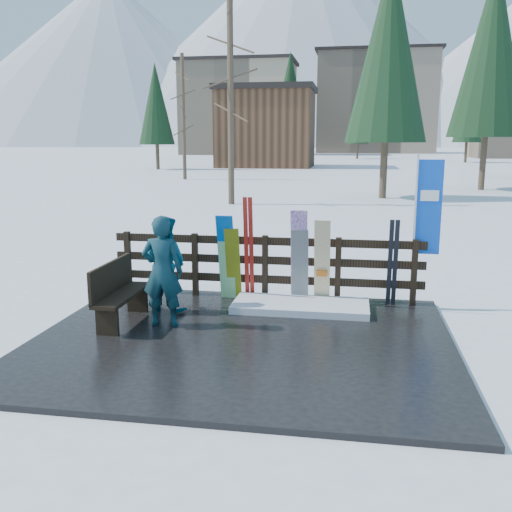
% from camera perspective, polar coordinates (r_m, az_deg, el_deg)
% --- Properties ---
extents(ground, '(700.00, 700.00, 0.00)m').
position_cam_1_polar(ground, '(8.35, -1.42, -8.77)').
color(ground, white).
rests_on(ground, ground).
extents(deck, '(6.00, 5.00, 0.08)m').
position_cam_1_polar(deck, '(8.34, -1.42, -8.51)').
color(deck, black).
rests_on(deck, ground).
extents(fence, '(5.60, 0.10, 1.15)m').
position_cam_1_polar(fence, '(10.23, 0.92, -0.65)').
color(fence, black).
rests_on(fence, deck).
extents(snow_patch, '(2.28, 1.00, 0.12)m').
position_cam_1_polar(snow_patch, '(9.72, 4.49, -4.99)').
color(snow_patch, white).
rests_on(snow_patch, deck).
extents(bench, '(0.41, 1.50, 0.97)m').
position_cam_1_polar(bench, '(9.14, -13.64, -3.39)').
color(bench, black).
rests_on(bench, deck).
extents(snowboard_0, '(0.30, 0.42, 1.55)m').
position_cam_1_polar(snowboard_0, '(10.11, -2.95, -0.15)').
color(snowboard_0, '#075CBB').
rests_on(snowboard_0, deck).
extents(snowboard_1, '(0.28, 0.29, 1.37)m').
position_cam_1_polar(snowboard_1, '(10.13, -2.95, -0.64)').
color(snowboard_1, silver).
rests_on(snowboard_1, deck).
extents(snowboard_2, '(0.25, 0.31, 1.32)m').
position_cam_1_polar(snowboard_2, '(10.11, -2.30, -0.80)').
color(snowboard_2, '#D5DD12').
rests_on(snowboard_2, deck).
extents(snowboard_3, '(0.29, 0.32, 1.66)m').
position_cam_1_polar(snowboard_3, '(9.91, 4.33, -0.08)').
color(snowboard_3, white).
rests_on(snowboard_3, deck).
extents(snowboard_4, '(0.29, 0.23, 1.32)m').
position_cam_1_polar(snowboard_4, '(9.94, 4.41, -1.05)').
color(snowboard_4, black).
rests_on(snowboard_4, deck).
extents(snowboard_5, '(0.27, 0.38, 1.50)m').
position_cam_1_polar(snowboard_5, '(9.89, 6.63, -0.60)').
color(snowboard_5, white).
rests_on(snowboard_5, deck).
extents(ski_pair_a, '(0.16, 0.26, 1.86)m').
position_cam_1_polar(ski_pair_a, '(10.08, -0.73, 0.72)').
color(ski_pair_a, '#AF1D15').
rests_on(ski_pair_a, deck).
extents(ski_pair_b, '(0.17, 0.24, 1.52)m').
position_cam_1_polar(ski_pair_b, '(9.97, 13.50, -0.70)').
color(ski_pair_b, black).
rests_on(ski_pair_b, deck).
extents(rental_flag, '(0.45, 0.04, 2.60)m').
position_cam_1_polar(rental_flag, '(10.08, 16.58, 4.15)').
color(rental_flag, silver).
rests_on(rental_flag, deck).
extents(person_front, '(0.66, 0.46, 1.71)m').
position_cam_1_polar(person_front, '(8.78, -9.34, -1.53)').
color(person_front, '#174F4A').
rests_on(person_front, deck).
extents(person_back, '(0.94, 0.84, 1.60)m').
position_cam_1_polar(person_back, '(9.59, -9.09, -0.75)').
color(person_back, '#0C536B').
rests_on(person_back, deck).
extents(resort_buildings, '(73.00, 87.60, 22.60)m').
position_cam_1_polar(resort_buildings, '(123.29, 9.72, 14.57)').
color(resort_buildings, tan).
rests_on(resort_buildings, ground).
extents(trees, '(41.92, 68.85, 14.13)m').
position_cam_1_polar(trees, '(54.50, 13.50, 14.46)').
color(trees, '#382B1E').
rests_on(trees, ground).
extents(mountains, '(520.00, 260.00, 120.00)m').
position_cam_1_polar(mountains, '(339.62, 7.98, 19.42)').
color(mountains, white).
rests_on(mountains, ground).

